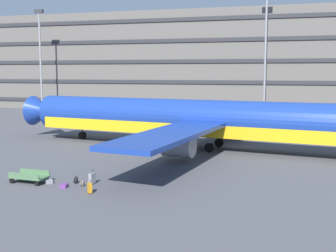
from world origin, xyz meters
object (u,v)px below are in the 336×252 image
suitcase_scuffed (49,181)px  airliner (204,120)px  baggage_cart (29,177)px  backpack_upright (82,183)px  suitcase_purple (92,178)px  suitcase_small (90,188)px  backpack_navy (76,180)px  suitcase_red (64,186)px

suitcase_scuffed → airliner: bearing=64.0°
suitcase_scuffed → baggage_cart: 1.42m
suitcase_scuffed → backpack_upright: size_ratio=1.76×
suitcase_purple → backpack_upright: (-0.39, -0.72, -0.21)m
backpack_upright → suitcase_small: bearing=-48.7°
suitcase_small → backpack_upright: size_ratio=1.85×
backpack_navy → suitcase_red: bearing=-102.7°
airliner → backpack_upright: size_ratio=95.04×
airliner → baggage_cart: (-9.31, -16.55, -2.47)m
suitcase_small → airliner: bearing=77.3°
suitcase_small → suitcase_red: bearing=160.1°
suitcase_red → backpack_upright: 1.20m
suitcase_small → backpack_upright: 1.91m
backpack_navy → backpack_upright: bearing=-35.4°
baggage_cart → backpack_upright: bearing=1.5°
airliner → backpack_upright: bearing=-107.8°
suitcase_purple → backpack_upright: suitcase_purple is taller
backpack_upright → baggage_cart: size_ratio=0.14×
airliner → suitcase_small: (-4.02, -17.88, -2.52)m
backpack_navy → backpack_upright: 0.95m
suitcase_scuffed → backpack_navy: (1.90, 0.38, 0.11)m
suitcase_purple → suitcase_scuffed: 3.13m
suitcase_small → suitcase_purple: size_ratio=0.86×
airliner → backpack_upright: airliner is taller
suitcase_red → airliner: bearing=69.7°
suitcase_small → suitcase_scuffed: suitcase_small is taller
suitcase_purple → backpack_navy: size_ratio=1.80×
baggage_cart → backpack_navy: bearing=11.4°
suitcase_small → suitcase_red: 2.45m
suitcase_small → baggage_cart: 5.45m
backpack_upright → suitcase_purple: bearing=61.5°
baggage_cart → airliner: bearing=60.6°
suitcase_purple → backpack_navy: 1.19m
suitcase_purple → suitcase_red: bearing=-137.2°
airliner → suitcase_red: (-6.31, -17.05, -2.78)m
suitcase_red → baggage_cart: (-3.00, 0.50, 0.31)m
backpack_navy → baggage_cart: 3.33m
airliner → suitcase_small: 18.50m
suitcase_purple → baggage_cart: suitcase_purple is taller
suitcase_small → backpack_navy: (-2.03, 1.98, -0.13)m
backpack_upright → baggage_cart: 4.04m
airliner → suitcase_red: size_ratio=62.28×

